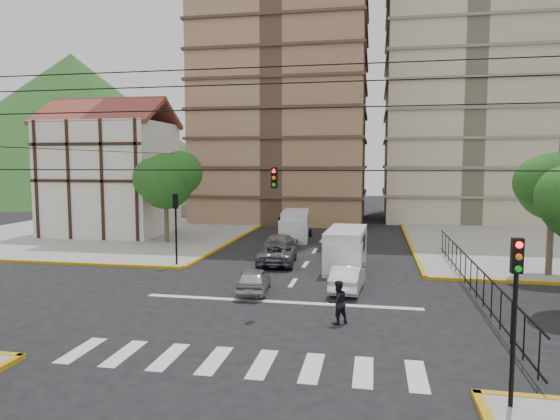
% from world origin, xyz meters
% --- Properties ---
extents(ground, '(160.00, 160.00, 0.00)m').
position_xyz_m(ground, '(0.00, 0.00, 0.00)').
color(ground, black).
rests_on(ground, ground).
extents(sidewalk_nw, '(26.00, 26.00, 0.15)m').
position_xyz_m(sidewalk_nw, '(-20.00, 20.00, 0.07)').
color(sidewalk_nw, gray).
rests_on(sidewalk_nw, ground).
extents(crosswalk_stripes, '(12.00, 2.40, 0.01)m').
position_xyz_m(crosswalk_stripes, '(0.00, -6.00, 0.01)').
color(crosswalk_stripes, silver).
rests_on(crosswalk_stripes, ground).
extents(stop_line, '(13.00, 0.40, 0.01)m').
position_xyz_m(stop_line, '(0.00, 1.20, 0.01)').
color(stop_line, silver).
rests_on(stop_line, ground).
extents(tower_tan, '(18.00, 16.00, 48.00)m').
position_xyz_m(tower_tan, '(-6.00, 36.00, 24.00)').
color(tower_tan, '#9D704E').
rests_on(tower_tan, ground).
extents(tower_beige, '(17.00, 16.00, 48.00)m').
position_xyz_m(tower_beige, '(14.00, 40.00, 24.00)').
color(tower_beige, '#B6AB8A').
rests_on(tower_beige, ground).
extents(tudor_building, '(10.80, 8.05, 12.23)m').
position_xyz_m(tudor_building, '(-19.00, 20.00, 5.25)').
color(tudor_building, silver).
rests_on(tudor_building, ground).
extents(distant_hill, '(70.00, 70.00, 28.00)m').
position_xyz_m(distant_hill, '(-55.00, 70.00, 14.00)').
color(distant_hill, '#214D19').
rests_on(distant_hill, ground).
extents(park_fence, '(0.10, 22.50, 1.66)m').
position_xyz_m(park_fence, '(9.00, 4.50, 0.00)').
color(park_fence, black).
rests_on(park_fence, ground).
extents(tree_park_c, '(4.65, 3.80, 7.25)m').
position_xyz_m(tree_park_c, '(14.09, 9.01, 5.34)').
color(tree_park_c, '#473828').
rests_on(tree_park_c, ground).
extents(tree_tudor, '(5.39, 4.40, 7.43)m').
position_xyz_m(tree_tudor, '(-11.90, 16.01, 5.22)').
color(tree_tudor, '#473828').
rests_on(tree_tudor, ground).
extents(traffic_light_se, '(0.28, 0.22, 4.40)m').
position_xyz_m(traffic_light_se, '(7.80, -7.80, 3.11)').
color(traffic_light_se, black).
rests_on(traffic_light_se, ground).
extents(traffic_light_nw, '(0.28, 0.22, 4.40)m').
position_xyz_m(traffic_light_nw, '(-7.80, 7.80, 3.11)').
color(traffic_light_nw, black).
rests_on(traffic_light_nw, ground).
extents(traffic_light_hanging, '(18.00, 9.12, 0.92)m').
position_xyz_m(traffic_light_hanging, '(0.00, -2.04, 5.90)').
color(traffic_light_hanging, black).
rests_on(traffic_light_hanging, ground).
extents(van_right_lane, '(2.39, 5.57, 2.47)m').
position_xyz_m(van_right_lane, '(2.60, 8.78, 1.20)').
color(van_right_lane, silver).
rests_on(van_right_lane, ground).
extents(van_left_lane, '(2.66, 5.62, 2.44)m').
position_xyz_m(van_left_lane, '(-2.26, 19.95, 1.19)').
color(van_left_lane, silver).
rests_on(van_left_lane, ground).
extents(car_silver_front_left, '(1.89, 3.83, 1.26)m').
position_xyz_m(car_silver_front_left, '(-1.59, 2.66, 0.63)').
color(car_silver_front_left, '#AAA9AE').
rests_on(car_silver_front_left, ground).
extents(car_white_front_right, '(1.71, 4.15, 1.34)m').
position_xyz_m(car_white_front_right, '(2.99, 3.87, 0.67)').
color(car_white_front_right, white).
rests_on(car_white_front_right, ground).
extents(car_grey_mid_left, '(2.70, 5.12, 1.37)m').
position_xyz_m(car_grey_mid_left, '(-1.80, 9.83, 0.69)').
color(car_grey_mid_left, slate).
rests_on(car_grey_mid_left, ground).
extents(car_silver_rear_left, '(2.19, 4.45, 1.24)m').
position_xyz_m(car_silver_rear_left, '(-2.51, 14.94, 0.62)').
color(car_silver_rear_left, '#A7A7AC').
rests_on(car_silver_rear_left, ground).
extents(car_darkgrey_mid_right, '(1.90, 3.95, 1.30)m').
position_xyz_m(car_darkgrey_mid_right, '(1.59, 14.29, 0.65)').
color(car_darkgrey_mid_right, '#262729').
rests_on(car_darkgrey_mid_right, ground).
extents(car_white_rear_right, '(1.72, 4.35, 1.41)m').
position_xyz_m(car_white_rear_right, '(2.46, 19.03, 0.71)').
color(car_white_rear_right, white).
rests_on(car_white_rear_right, ground).
extents(pedestrian_crosswalk, '(1.08, 1.05, 1.76)m').
position_xyz_m(pedestrian_crosswalk, '(2.87, -1.46, 0.88)').
color(pedestrian_crosswalk, black).
rests_on(pedestrian_crosswalk, ground).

